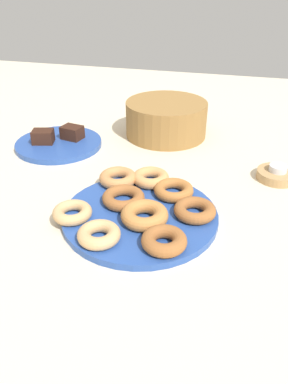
# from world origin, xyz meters

# --- Properties ---
(ground_plane) EXTENTS (2.40, 2.40, 0.00)m
(ground_plane) POSITION_xyz_m (0.00, 0.00, 0.00)
(ground_plane) COLOR beige
(donut_plate) EXTENTS (0.31, 0.31, 0.01)m
(donut_plate) POSITION_xyz_m (0.00, 0.00, 0.01)
(donut_plate) COLOR #284C9E
(donut_plate) RESTS_ON ground_plane
(donut_0) EXTENTS (0.10, 0.10, 0.02)m
(donut_0) POSITION_xyz_m (-0.05, -0.10, 0.03)
(donut_0) COLOR tan
(donut_0) RESTS_ON donut_plate
(donut_1) EXTENTS (0.10, 0.10, 0.02)m
(donut_1) POSITION_xyz_m (-0.01, 0.12, 0.03)
(donut_1) COLOR tan
(donut_1) RESTS_ON donut_plate
(donut_2) EXTENTS (0.09, 0.09, 0.03)m
(donut_2) POSITION_xyz_m (0.07, -0.09, 0.03)
(donut_2) COLOR #995B2D
(donut_2) RESTS_ON donut_plate
(donut_3) EXTENTS (0.09, 0.09, 0.02)m
(donut_3) POSITION_xyz_m (-0.08, 0.10, 0.03)
(donut_3) COLOR #C6844C
(donut_3) RESTS_ON donut_plate
(donut_4) EXTENTS (0.09, 0.09, 0.02)m
(donut_4) POSITION_xyz_m (0.11, 0.02, 0.03)
(donut_4) COLOR #995B2D
(donut_4) RESTS_ON donut_plate
(donut_5) EXTENTS (0.12, 0.12, 0.03)m
(donut_5) POSITION_xyz_m (0.02, -0.03, 0.03)
(donut_5) COLOR #BC7A3D
(donut_5) RESTS_ON donut_plate
(donut_6) EXTENTS (0.09, 0.09, 0.02)m
(donut_6) POSITION_xyz_m (-0.12, -0.05, 0.02)
(donut_6) COLOR tan
(donut_6) RESTS_ON donut_plate
(donut_7) EXTENTS (0.11, 0.11, 0.02)m
(donut_7) POSITION_xyz_m (-0.04, 0.03, 0.03)
(donut_7) COLOR #995B2D
(donut_7) RESTS_ON donut_plate
(donut_8) EXTENTS (0.09, 0.09, 0.02)m
(donut_8) POSITION_xyz_m (0.05, 0.08, 0.03)
(donut_8) COLOR #AD6B33
(donut_8) RESTS_ON donut_plate
(cake_plate) EXTENTS (0.24, 0.24, 0.01)m
(cake_plate) POSITION_xyz_m (-0.31, 0.28, 0.01)
(cake_plate) COLOR #284C9E
(cake_plate) RESTS_ON ground_plane
(brownie_near) EXTENTS (0.06, 0.06, 0.04)m
(brownie_near) POSITION_xyz_m (-0.35, 0.26, 0.03)
(brownie_near) COLOR #381E14
(brownie_near) RESTS_ON cake_plate
(brownie_far) EXTENTS (0.06, 0.05, 0.04)m
(brownie_far) POSITION_xyz_m (-0.28, 0.31, 0.03)
(brownie_far) COLOR #381E14
(brownie_far) RESTS_ON cake_plate
(candle_holder) EXTENTS (0.09, 0.09, 0.02)m
(candle_holder) POSITION_xyz_m (0.27, 0.24, 0.01)
(candle_holder) COLOR tan
(candle_holder) RESTS_ON ground_plane
(tealight) EXTENTS (0.04, 0.04, 0.01)m
(tealight) POSITION_xyz_m (0.27, 0.24, 0.03)
(tealight) COLOR silver
(tealight) RESTS_ON candle_holder
(basket) EXTENTS (0.33, 0.33, 0.10)m
(basket) POSITION_xyz_m (-0.04, 0.43, 0.05)
(basket) COLOR olive
(basket) RESTS_ON ground_plane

